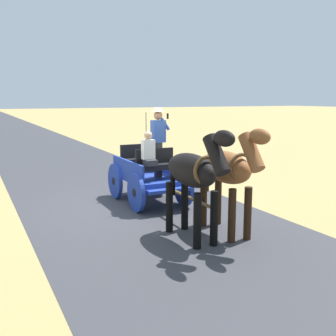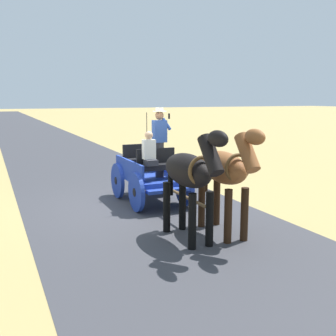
% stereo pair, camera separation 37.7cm
% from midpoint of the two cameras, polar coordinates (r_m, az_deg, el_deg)
% --- Properties ---
extents(ground_plane, '(200.00, 200.00, 0.00)m').
position_cam_midpoint_polar(ground_plane, '(10.56, -3.98, -5.24)').
color(ground_plane, tan).
extents(road_surface, '(5.43, 160.00, 0.01)m').
position_cam_midpoint_polar(road_surface, '(10.56, -3.98, -5.22)').
color(road_surface, '#38383D').
rests_on(road_surface, ground).
extents(horse_drawn_carriage, '(1.42, 4.50, 2.50)m').
position_cam_midpoint_polar(horse_drawn_carriage, '(10.66, -1.41, -0.57)').
color(horse_drawn_carriage, '#1E3899').
rests_on(horse_drawn_carriage, ground).
extents(horse_near_side, '(0.60, 2.13, 2.21)m').
position_cam_midpoint_polar(horse_near_side, '(8.11, 9.42, -0.35)').
color(horse_near_side, brown).
rests_on(horse_near_side, ground).
extents(horse_off_side, '(0.60, 2.13, 2.21)m').
position_cam_midpoint_polar(horse_off_side, '(7.71, 4.52, -0.78)').
color(horse_off_side, black).
rests_on(horse_off_side, ground).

